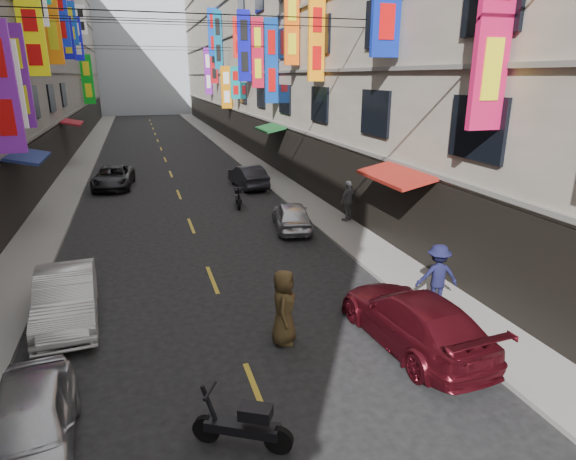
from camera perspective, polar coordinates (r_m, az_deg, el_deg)
sidewalk_left at (r=38.81m, az=-23.28°, el=7.33°), size 2.00×90.00×0.12m
sidewalk_right at (r=39.38m, az=-5.53°, el=8.82°), size 2.00×90.00×0.12m
building_row_right at (r=40.68m, az=3.01°, el=22.48°), size 10.14×90.00×19.00m
haze_block at (r=88.26m, az=-17.02°, el=20.23°), size 18.00×8.00×22.00m
shop_signage at (r=31.01m, az=-15.08°, el=22.66°), size 14.00×55.00×11.88m
street_awnings at (r=22.34m, az=-15.69°, el=9.03°), size 13.99×35.20×0.41m
overhead_cables at (r=26.30m, az=-14.22°, el=23.08°), size 14.00×38.04×1.24m
lane_markings at (r=35.69m, az=-14.06°, el=7.35°), size 0.12×80.20×0.01m
scooter_crossing at (r=8.93m, az=-5.29°, el=-22.07°), size 1.63×1.00×1.14m
scooter_far_right at (r=23.86m, az=-5.92°, el=3.85°), size 0.58×1.80×1.14m
car_left_near at (r=9.58m, az=-28.37°, el=-19.97°), size 1.74×3.72×1.23m
car_left_mid at (r=13.84m, az=-24.79°, el=-7.28°), size 1.72×4.19×1.35m
car_left_far at (r=29.46m, az=-19.98°, el=5.88°), size 2.45×4.58×1.22m
car_right_near at (r=11.94m, az=14.63°, el=-10.17°), size 2.21×4.74×1.34m
car_right_mid at (r=20.09m, az=0.43°, el=1.74°), size 1.99×3.69×1.19m
car_right_far at (r=27.92m, az=-4.77°, el=6.35°), size 1.71×3.99×1.28m
pedestrian_rnear at (r=13.65m, az=17.29°, el=-5.20°), size 1.25×0.82×1.78m
pedestrian_rfar at (r=20.97m, az=7.16°, el=3.46°), size 1.20×1.03×1.78m
pedestrian_crossing at (r=11.53m, az=-0.49°, el=-9.12°), size 0.93×1.08×1.86m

